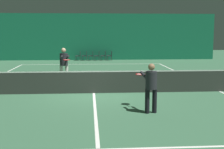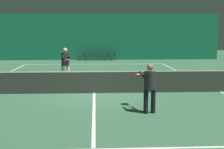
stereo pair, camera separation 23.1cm
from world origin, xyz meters
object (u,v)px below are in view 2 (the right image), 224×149
Objects in this scene: player_far at (65,62)px; courtside_chair_2 at (95,55)px; courtside_chair_1 at (89,55)px; courtside_chair_3 at (101,55)px; courtside_chair_0 at (82,55)px; courtside_chair_5 at (114,55)px; courtside_chair_4 at (107,55)px; player_near at (149,84)px; tennis_net at (94,81)px.

courtside_chair_2 is at bearing 160.84° from player_far.
courtside_chair_1 is 0.57m from courtside_chair_2.
courtside_chair_2 is 1.00× the size of courtside_chair_3.
courtside_chair_5 is at bearing 90.00° from courtside_chair_0.
player_far reaches higher than courtside_chair_2.
player_far is 12.66m from courtside_chair_5.
player_far is 12.53m from courtside_chair_4.
courtside_chair_0 is 1.00× the size of courtside_chair_4.
player_near reaches higher than courtside_chair_5.
courtside_chair_0 is at bearing -90.00° from courtside_chair_4.
courtside_chair_0 is 1.00× the size of courtside_chair_2.
courtside_chair_5 is at bearing 90.00° from courtside_chair_3.
courtside_chair_1 is 2.27m from courtside_chair_5.
player_far is at bearing -6.94° from courtside_chair_2.
tennis_net is at bearing -4.33° from courtside_chair_4.
tennis_net is at bearing -0.07° from courtside_chair_2.
tennis_net is at bearing -6.44° from courtside_chair_5.
tennis_net is 15.25m from courtside_chair_4.
player_near is at bearing 5.38° from courtside_chair_2.
player_near is 1.90× the size of courtside_chair_1.
tennis_net is 15.31m from courtside_chair_5.
player_near reaches higher than courtside_chair_4.
courtside_chair_0 is 0.57m from courtside_chair_1.
tennis_net is 6.79× the size of player_far.
courtside_chair_0 is 1.13m from courtside_chair_2.
courtside_chair_3 is (-1.18, 18.54, -0.44)m from player_near.
player_near is at bearing 7.11° from courtside_chair_1.
tennis_net reaches higher than courtside_chair_2.
player_far reaches higher than courtside_chair_5.
player_far reaches higher than courtside_chair_1.
courtside_chair_1 is 1.13m from courtside_chair_3.
courtside_chair_4 and courtside_chair_5 have the same top height.
tennis_net reaches higher than courtside_chair_5.
player_far reaches higher than courtside_chair_0.
courtside_chair_2 is at bearing -90.00° from courtside_chair_4.
courtside_chair_0 is (0.36, 12.24, -0.54)m from player_far.
courtside_chair_5 is at bearing 90.00° from courtside_chair_4.
courtside_chair_0 is 1.00× the size of courtside_chair_3.
tennis_net is 15.22m from courtside_chair_1.
courtside_chair_0 is 1.00× the size of courtside_chair_5.
courtside_chair_3 is 1.13m from courtside_chair_5.
courtside_chair_4 is 0.57m from courtside_chair_5.
tennis_net is 7.53× the size of player_near.
courtside_chair_2 is (1.49, 12.24, -0.54)m from player_far.
courtside_chair_0 is 2.83m from courtside_chair_5.
courtside_chair_3 is (1.13, 0.00, 0.00)m from courtside_chair_1.
player_far reaches higher than courtside_chair_3.
tennis_net is at bearing 4.19° from courtside_chair_0.
player_near is 18.69m from courtside_chair_1.
player_far is at bearing -9.54° from courtside_chair_3.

